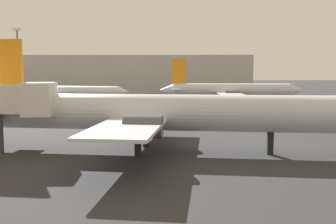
% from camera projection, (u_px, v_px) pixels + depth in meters
% --- Properties ---
extents(airplane_at_gate, '(36.58, 22.60, 9.84)m').
position_uv_depth(airplane_at_gate, '(155.00, 112.00, 31.98)').
color(airplane_at_gate, silver).
rests_on(airplane_at_gate, ground_plane).
extents(airplane_far_left, '(28.68, 19.75, 9.49)m').
position_uv_depth(airplane_far_left, '(230.00, 90.00, 73.28)').
color(airplane_far_left, silver).
rests_on(airplane_far_left, ground_plane).
extents(airplane_far_right, '(30.63, 23.00, 7.55)m').
position_uv_depth(airplane_far_right, '(61.00, 91.00, 82.23)').
color(airplane_far_right, silver).
rests_on(airplane_far_right, ground_plane).
extents(light_mast_left, '(2.40, 0.50, 19.74)m').
position_uv_depth(light_mast_left, '(18.00, 57.00, 109.24)').
color(light_mast_left, slate).
rests_on(light_mast_left, ground_plane).
extents(terminal_building, '(76.31, 24.20, 12.16)m').
position_uv_depth(terminal_building, '(135.00, 74.00, 127.62)').
color(terminal_building, '#B7B7B2').
rests_on(terminal_building, ground_plane).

